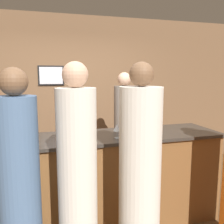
{
  "coord_description": "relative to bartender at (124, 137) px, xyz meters",
  "views": [
    {
      "loc": [
        -0.57,
        -2.69,
        1.77
      ],
      "look_at": [
        0.24,
        0.1,
        1.33
      ],
      "focal_mm": 40.0,
      "sensor_mm": 36.0,
      "label": 1
    }
  ],
  "objects": [
    {
      "name": "ground_plane",
      "position": [
        -0.61,
        -0.73,
        -0.85
      ],
      "size": [
        14.0,
        14.0,
        0.0
      ],
      "primitive_type": "plane",
      "color": "brown"
    },
    {
      "name": "back_wall",
      "position": [
        -0.61,
        1.1,
        0.55
      ],
      "size": [
        8.0,
        0.08,
        2.8
      ],
      "color": "brown",
      "rests_on": "ground_plane"
    },
    {
      "name": "bar_counter",
      "position": [
        -0.61,
        -0.73,
        -0.31
      ],
      "size": [
        3.02,
        0.72,
        1.08
      ],
      "color": "brown",
      "rests_on": "ground_plane"
    },
    {
      "name": "bartender",
      "position": [
        0.0,
        0.0,
        0.0
      ],
      "size": [
        0.3,
        0.3,
        1.8
      ],
      "rotation": [
        0.0,
        0.0,
        3.14
      ],
      "color": "gray",
      "rests_on": "ground_plane"
    },
    {
      "name": "guest_1",
      "position": [
        -1.36,
        -1.52,
        0.01
      ],
      "size": [
        0.31,
        0.31,
        1.82
      ],
      "color": "#4C6B93",
      "rests_on": "ground_plane"
    },
    {
      "name": "guest_2",
      "position": [
        -0.92,
        -1.54,
        0.03
      ],
      "size": [
        0.31,
        0.31,
        1.87
      ],
      "color": "silver",
      "rests_on": "ground_plane"
    },
    {
      "name": "guest_3",
      "position": [
        -0.36,
        -1.49,
        0.02
      ],
      "size": [
        0.37,
        0.37,
        1.87
      ],
      "color": "silver",
      "rests_on": "ground_plane"
    },
    {
      "name": "wine_bottle_1",
      "position": [
        0.02,
        -0.69,
        0.34
      ],
      "size": [
        0.07,
        0.07,
        0.27
      ],
      "color": "black",
      "rests_on": "bar_counter"
    },
    {
      "name": "wine_bottle_2",
      "position": [
        -0.81,
        -0.59,
        0.34
      ],
      "size": [
        0.08,
        0.08,
        0.29
      ],
      "color": "black",
      "rests_on": "bar_counter"
    },
    {
      "name": "wine_glass_1",
      "position": [
        -1.44,
        -0.75,
        0.35
      ],
      "size": [
        0.08,
        0.08,
        0.15
      ],
      "color": "silver",
      "rests_on": "bar_counter"
    },
    {
      "name": "wine_glass_2",
      "position": [
        -0.39,
        -0.9,
        0.35
      ],
      "size": [
        0.08,
        0.08,
        0.16
      ],
      "color": "silver",
      "rests_on": "bar_counter"
    }
  ]
}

